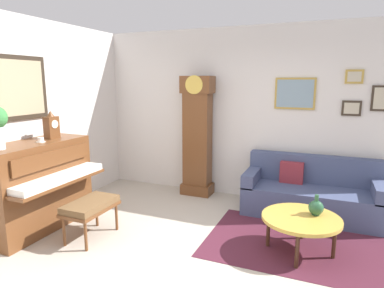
# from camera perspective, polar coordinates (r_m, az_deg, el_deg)

# --- Properties ---
(ground_plane) EXTENTS (6.40, 6.00, 0.10)m
(ground_plane) POSITION_cam_1_polar(r_m,az_deg,el_deg) (3.80, -0.15, -20.76)
(ground_plane) COLOR #B2A899
(wall_left) EXTENTS (0.13, 4.90, 2.80)m
(wall_left) POSITION_cam_1_polar(r_m,az_deg,el_deg) (4.90, -29.51, 3.24)
(wall_left) COLOR silver
(wall_left) RESTS_ON ground_plane
(wall_back) EXTENTS (5.30, 0.13, 2.80)m
(wall_back) POSITION_cam_1_polar(r_m,az_deg,el_deg) (5.55, 9.67, 5.16)
(wall_back) COLOR silver
(wall_back) RESTS_ON ground_plane
(area_rug) EXTENTS (2.10, 1.50, 0.01)m
(area_rug) POSITION_cam_1_polar(r_m,az_deg,el_deg) (4.34, 17.42, -16.17)
(area_rug) COLOR #4C1E2D
(area_rug) RESTS_ON ground_plane
(piano) EXTENTS (0.87, 1.44, 1.16)m
(piano) POSITION_cam_1_polar(r_m,az_deg,el_deg) (4.83, -25.14, -6.44)
(piano) COLOR brown
(piano) RESTS_ON ground_plane
(piano_bench) EXTENTS (0.42, 0.70, 0.48)m
(piano_bench) POSITION_cam_1_polar(r_m,az_deg,el_deg) (4.34, -17.13, -10.32)
(piano_bench) COLOR brown
(piano_bench) RESTS_ON ground_plane
(grandfather_clock) EXTENTS (0.52, 0.34, 2.03)m
(grandfather_clock) POSITION_cam_1_polar(r_m,az_deg,el_deg) (5.60, 0.94, 0.82)
(grandfather_clock) COLOR brown
(grandfather_clock) RESTS_ON ground_plane
(couch) EXTENTS (1.90, 0.80, 0.84)m
(couch) POSITION_cam_1_polar(r_m,az_deg,el_deg) (5.20, 19.85, -8.07)
(couch) COLOR #424C70
(couch) RESTS_ON ground_plane
(coffee_table) EXTENTS (0.88, 0.88, 0.43)m
(coffee_table) POSITION_cam_1_polar(r_m,az_deg,el_deg) (4.02, 18.35, -12.27)
(coffee_table) COLOR gold
(coffee_table) RESTS_ON ground_plane
(mantel_clock) EXTENTS (0.13, 0.18, 0.38)m
(mantel_clock) POSITION_cam_1_polar(r_m,az_deg,el_deg) (4.89, -23.12, 2.88)
(mantel_clock) COLOR brown
(mantel_clock) RESTS_ON piano
(teacup) EXTENTS (0.12, 0.12, 0.06)m
(teacup) POSITION_cam_1_polar(r_m,az_deg,el_deg) (4.67, -24.68, 0.59)
(teacup) COLOR white
(teacup) RESTS_ON piano
(green_jug) EXTENTS (0.17, 0.17, 0.24)m
(green_jug) POSITION_cam_1_polar(r_m,az_deg,el_deg) (4.09, 20.65, -10.24)
(green_jug) COLOR #234C33
(green_jug) RESTS_ON coffee_table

